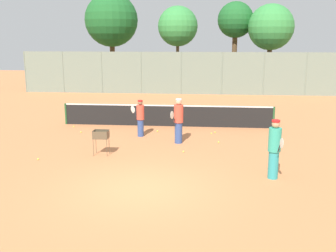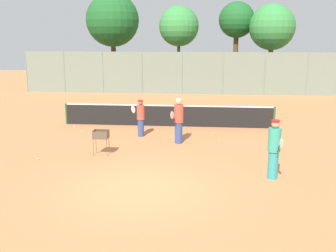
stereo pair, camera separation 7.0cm
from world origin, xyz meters
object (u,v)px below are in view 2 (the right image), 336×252
object	(u,v)px
player_white_outfit	(141,118)
tennis_net	(168,115)
player_red_cap	(274,149)
parked_car	(236,82)
ball_cart	(101,136)
player_yellow_shirt	(179,120)

from	to	relation	value
player_white_outfit	tennis_net	bearing A→B (deg)	-74.54
player_red_cap	parked_car	size ratio (longest dim) A/B	0.45
ball_cart	parked_car	bearing A→B (deg)	71.82
player_white_outfit	ball_cart	distance (m)	3.12
player_red_cap	ball_cart	size ratio (longest dim) A/B	1.99
parked_car	player_yellow_shirt	bearing A→B (deg)	-101.64
player_red_cap	parked_car	world-z (taller)	player_red_cap
player_white_outfit	player_yellow_shirt	bearing A→B (deg)	-168.75
player_white_outfit	parked_car	xyz separation A→B (m)	(5.34, 16.38, -0.19)
player_red_cap	ball_cart	bearing A→B (deg)	-118.77
tennis_net	ball_cart	distance (m)	5.47
player_yellow_shirt	ball_cart	world-z (taller)	player_yellow_shirt
tennis_net	player_yellow_shirt	size ratio (longest dim) A/B	5.58
parked_car	ball_cart	bearing A→B (deg)	-108.18
parked_car	player_white_outfit	bearing A→B (deg)	-108.07
tennis_net	player_red_cap	world-z (taller)	player_red_cap
player_white_outfit	parked_car	size ratio (longest dim) A/B	0.39
tennis_net	player_yellow_shirt	bearing A→B (deg)	-76.24
player_white_outfit	parked_car	distance (m)	17.23
tennis_net	player_red_cap	distance (m)	8.13
tennis_net	player_yellow_shirt	distance (m)	3.25
player_red_cap	parked_car	xyz separation A→B (m)	(0.34, 21.31, -0.31)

